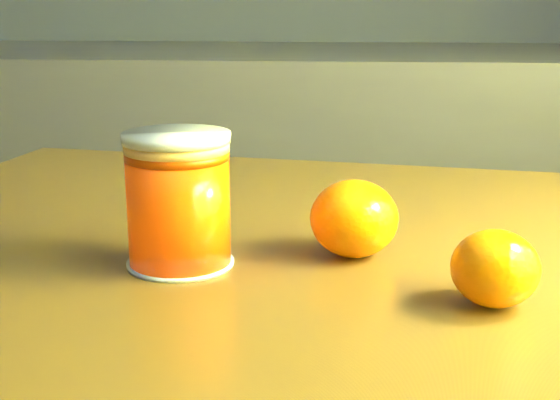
{
  "coord_description": "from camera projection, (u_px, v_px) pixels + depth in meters",
  "views": [
    {
      "loc": [
        0.91,
        -0.27,
        1.02
      ],
      "look_at": [
        0.86,
        0.32,
        0.86
      ],
      "focal_mm": 50.0,
      "sensor_mm": 36.0,
      "label": 1
    }
  ],
  "objects": [
    {
      "name": "orange_front",
      "position": [
        354.0,
        219.0,
        0.64
      ],
      "size": [
        0.1,
        0.1,
        0.06
      ],
      "primitive_type": "ellipsoid",
      "rotation": [
        0.0,
        0.0,
        -0.43
      ],
      "color": "orange",
      "rests_on": "table"
    },
    {
      "name": "table",
      "position": [
        403.0,
        382.0,
        0.65
      ],
      "size": [
        1.18,
        0.91,
        0.81
      ],
      "rotation": [
        0.0,
        0.0,
        -0.15
      ],
      "color": "brown",
      "rests_on": "ground"
    },
    {
      "name": "orange_back",
      "position": [
        495.0,
        268.0,
        0.54
      ],
      "size": [
        0.08,
        0.08,
        0.05
      ],
      "primitive_type": "ellipsoid",
      "rotation": [
        0.0,
        0.0,
        0.39
      ],
      "color": "orange",
      "rests_on": "table"
    },
    {
      "name": "juice_glass",
      "position": [
        179.0,
        201.0,
        0.61
      ],
      "size": [
        0.08,
        0.08,
        0.1
      ],
      "rotation": [
        0.0,
        0.0,
        0.09
      ],
      "color": "#FF4605",
      "rests_on": "table"
    }
  ]
}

